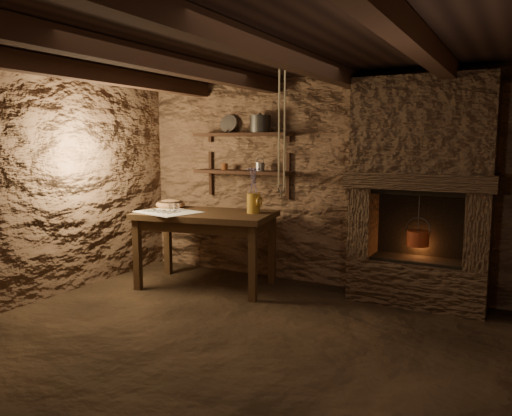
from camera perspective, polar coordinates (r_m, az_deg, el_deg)
The scene contains 23 objects.
floor at distance 4.37m, azimuth -3.98°, elevation -14.82°, with size 4.50×4.50×0.00m, color black.
back_wall at distance 5.84m, azimuth 6.51°, elevation 2.98°, with size 4.50×0.04×2.40m, color #493022.
left_wall at distance 5.60m, azimuth -23.92°, elevation 2.19°, with size 0.04×4.00×2.40m, color #493022.
ceiling at distance 4.11m, azimuth -4.30°, elevation 17.90°, with size 4.50×4.00×0.04m, color black.
beam_far_left at distance 5.05m, azimuth -19.23°, elevation 14.52°, with size 0.14×3.95×0.16m, color black.
beam_mid_left at distance 4.38m, azimuth -10.02°, elevation 15.97°, with size 0.14×3.95×0.16m, color black.
beam_mid_right at distance 3.85m, azimuth 2.28°, elevation 17.26°, with size 0.14×3.95×0.16m, color black.
beam_far_right at distance 3.53m, azimuth 17.77°, elevation 17.81°, with size 0.14×3.95×0.16m, color black.
shelf_lower at distance 6.06m, azimuth -1.53°, elevation 4.14°, with size 1.25×0.30×0.04m, color black.
shelf_upper at distance 6.05m, azimuth -1.54°, elevation 8.39°, with size 1.25×0.30×0.04m, color black.
hearth at distance 5.27m, azimuth 18.26°, elevation 2.44°, with size 1.43×0.51×2.30m.
work_table at distance 5.77m, azimuth -5.71°, elevation -4.41°, with size 1.65×1.13×0.87m.
linen_cloth at distance 5.73m, azimuth -9.95°, elevation -0.45°, with size 0.66×0.53×0.01m, color white.
pewter_cutlery_row at distance 5.71m, azimuth -10.08°, elevation -0.38°, with size 0.55×0.21×0.01m, color #9B978D, non-canonical shape.
drinking_glasses at distance 5.81m, azimuth -9.02°, elevation 0.14°, with size 0.21×0.06×0.08m, color silver, non-canonical shape.
stoneware_jug at distance 5.55m, azimuth -0.28°, elevation 1.66°, with size 0.18×0.18×0.52m.
wooden_bowl at distance 6.11m, azimuth -9.76°, elevation 0.40°, with size 0.35×0.35×0.12m, color #986841.
iron_stockpot at distance 5.94m, azimuth 0.48°, elevation 9.49°, with size 0.24×0.24×0.18m, color #292724.
tin_pan at distance 6.27m, azimuth -3.13°, elevation 9.59°, with size 0.23×0.23×0.03m, color gray.
small_kettle at distance 5.94m, azimuth 0.45°, elevation 4.75°, with size 0.15×0.11×0.16m, color gray, non-canonical shape.
rusty_tin at distance 6.19m, azimuth -3.61°, elevation 4.75°, with size 0.08×0.08×0.08m, color #5E2B12.
red_pot at distance 5.29m, azimuth 18.01°, elevation -3.20°, with size 0.26×0.26×0.54m.
hanging_ropes at distance 4.94m, azimuth 2.97°, elevation 9.16°, with size 0.08×0.08×1.20m, color beige, non-canonical shape.
Camera 1 is at (2.18, -3.40, 1.66)m, focal length 35.00 mm.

